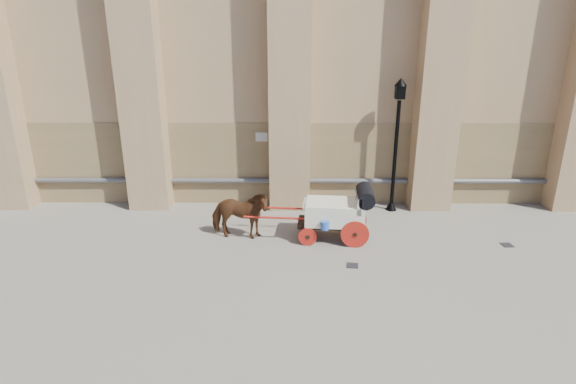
{
  "coord_description": "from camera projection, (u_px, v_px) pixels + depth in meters",
  "views": [
    {
      "loc": [
        -0.94,
        -11.72,
        5.76
      ],
      "look_at": [
        -1.04,
        0.85,
        1.5
      ],
      "focal_mm": 28.0,
      "sensor_mm": 36.0,
      "label": 1
    }
  ],
  "objects": [
    {
      "name": "drain_grate_near",
      "position": [
        352.0,
        265.0,
        12.07
      ],
      "size": [
        0.36,
        0.36,
        0.01
      ],
      "primitive_type": "cube",
      "rotation": [
        0.0,
        0.0,
        -0.15
      ],
      "color": "black",
      "rests_on": "ground"
    },
    {
      "name": "drain_grate_far",
      "position": [
        507.0,
        245.0,
        13.28
      ],
      "size": [
        0.35,
        0.35,
        0.01
      ],
      "primitive_type": "cube",
      "rotation": [
        0.0,
        0.0,
        0.1
      ],
      "color": "black",
      "rests_on": "ground"
    },
    {
      "name": "ground",
      "position": [
        324.0,
        251.0,
        12.94
      ],
      "size": [
        90.0,
        90.0,
        0.0
      ],
      "primitive_type": "plane",
      "color": "#6D675B",
      "rests_on": "ground"
    },
    {
      "name": "street_lamp",
      "position": [
        396.0,
        142.0,
        15.27
      ],
      "size": [
        0.43,
        0.43,
        4.6
      ],
      "color": "black",
      "rests_on": "ground"
    },
    {
      "name": "carriage",
      "position": [
        339.0,
        211.0,
        13.43
      ],
      "size": [
        3.9,
        1.42,
        1.68
      ],
      "rotation": [
        0.0,
        0.0,
        -0.09
      ],
      "color": "black",
      "rests_on": "ground"
    },
    {
      "name": "horse",
      "position": [
        239.0,
        215.0,
        13.51
      ],
      "size": [
        1.89,
        1.02,
        1.53
      ],
      "primitive_type": "imported",
      "rotation": [
        0.0,
        0.0,
        1.46
      ],
      "color": "brown",
      "rests_on": "ground"
    }
  ]
}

